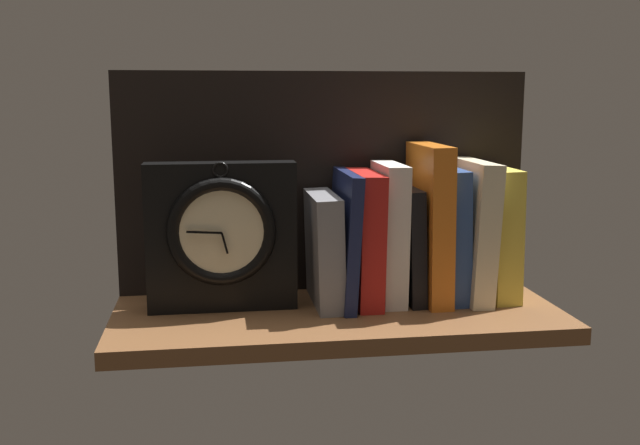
% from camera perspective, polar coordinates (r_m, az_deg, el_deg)
% --- Properties ---
extents(ground_plane, '(0.67, 0.27, 0.03)m').
position_cam_1_polar(ground_plane, '(1.11, 1.40, -7.48)').
color(ground_plane, brown).
extents(back_panel, '(0.67, 0.01, 0.36)m').
position_cam_1_polar(back_panel, '(1.20, 0.37, 3.19)').
color(back_panel, black).
rests_on(back_panel, ground_plane).
extents(book_gray_chess, '(0.04, 0.16, 0.17)m').
position_cam_1_polar(book_gray_chess, '(1.12, 0.32, -2.10)').
color(book_gray_chess, gray).
rests_on(book_gray_chess, ground_plane).
extents(book_navy_bierce, '(0.03, 0.17, 0.21)m').
position_cam_1_polar(book_navy_bierce, '(1.12, 1.94, -1.23)').
color(book_navy_bierce, '#192147').
rests_on(book_navy_bierce, ground_plane).
extents(book_red_requiem, '(0.04, 0.15, 0.20)m').
position_cam_1_polar(book_red_requiem, '(1.13, 3.47, -1.19)').
color(book_red_requiem, red).
rests_on(book_red_requiem, ground_plane).
extents(book_white_catcher, '(0.04, 0.12, 0.22)m').
position_cam_1_polar(book_white_catcher, '(1.14, 5.41, -0.83)').
color(book_white_catcher, silver).
rests_on(book_white_catcher, ground_plane).
extents(book_black_skeptic, '(0.03, 0.12, 0.18)m').
position_cam_1_polar(book_black_skeptic, '(1.15, 6.96, -1.69)').
color(book_black_skeptic, black).
rests_on(book_black_skeptic, ground_plane).
extents(book_orange_pandolfini, '(0.04, 0.15, 0.25)m').
position_cam_1_polar(book_orange_pandolfini, '(1.15, 8.55, -0.03)').
color(book_orange_pandolfini, orange).
rests_on(book_orange_pandolfini, ground_plane).
extents(book_blue_modern, '(0.03, 0.13, 0.21)m').
position_cam_1_polar(book_blue_modern, '(1.16, 10.16, -0.89)').
color(book_blue_modern, '#2D4C8E').
rests_on(book_blue_modern, ground_plane).
extents(book_cream_twain, '(0.04, 0.16, 0.22)m').
position_cam_1_polar(book_cream_twain, '(1.18, 11.76, -0.57)').
color(book_cream_twain, beige).
rests_on(book_cream_twain, ground_plane).
extents(book_yellow_seinlanguage, '(0.04, 0.13, 0.21)m').
position_cam_1_polar(book_yellow_seinlanguage, '(1.19, 13.59, -0.79)').
color(book_yellow_seinlanguage, gold).
rests_on(book_yellow_seinlanguage, ground_plane).
extents(framed_clock, '(0.22, 0.06, 0.23)m').
position_cam_1_polar(framed_clock, '(1.09, -7.71, -1.02)').
color(framed_clock, black).
rests_on(framed_clock, ground_plane).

